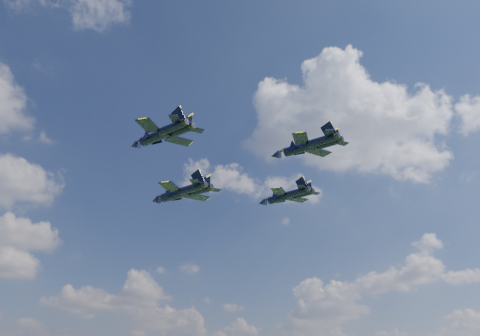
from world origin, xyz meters
name	(u,v)px	position (x,y,z in m)	size (l,w,h in m)	color
jet_lead	(174,194)	(-9.62, 15.73, 62.92)	(13.15, 17.74, 4.17)	black
jet_left	(154,137)	(-23.71, -2.07, 64.93)	(11.39, 15.33, 3.61)	black
jet_right	(279,198)	(10.21, 4.65, 63.29)	(11.36, 15.06, 3.55)	black
jet_slot	(298,148)	(-2.34, -14.60, 64.15)	(10.65, 14.49, 3.41)	black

